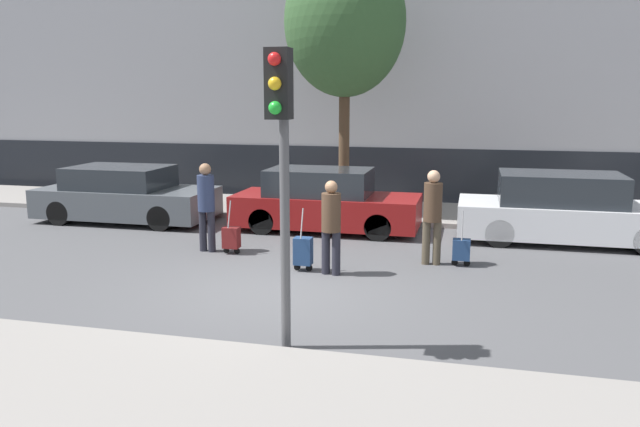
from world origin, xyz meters
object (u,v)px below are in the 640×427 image
parked_car_2 (565,211)px  trolley_left (231,238)px  parked_bicycle (579,203)px  pedestrian_left (206,202)px  pedestrian_right (433,211)px  parked_car_1 (324,202)px  pedestrian_center (331,222)px  traffic_light (281,140)px  parked_car_0 (125,196)px  bare_tree_near_crossing (345,23)px  trolley_center (303,251)px  trolley_right (461,250)px

parked_car_2 → trolley_left: 7.13m
parked_bicycle → pedestrian_left: bearing=-147.9°
pedestrian_left → trolley_left: bearing=179.9°
parked_car_2 → pedestrian_right: bearing=-136.4°
parked_bicycle → parked_car_1: bearing=-158.2°
pedestrian_center → traffic_light: (0.18, -3.44, 1.66)m
pedestrian_right → traffic_light: size_ratio=0.49×
parked_car_1 → parked_car_0: bearing=-178.8°
parked_car_1 → bare_tree_near_crossing: bearing=89.3°
trolley_center → pedestrian_right: 2.52m
parked_car_1 → trolley_center: size_ratio=3.73×
parked_car_0 → pedestrian_right: bearing=-16.7°
parked_car_2 → trolley_right: size_ratio=4.38×
pedestrian_left → bare_tree_near_crossing: (1.87, 4.62, 3.91)m
parked_car_1 → parked_car_2: size_ratio=0.94×
pedestrian_right → bare_tree_near_crossing: bearing=-62.7°
parked_car_1 → parked_car_2: (5.30, 0.09, 0.02)m
parked_car_0 → pedestrian_center: bearing=-29.4°
trolley_left → pedestrian_right: bearing=2.1°
parked_car_2 → traffic_light: (-4.16, -7.07, 1.92)m
pedestrian_center → pedestrian_right: bearing=44.0°
parked_car_0 → trolley_center: size_ratio=3.78×
trolley_right → parked_bicycle: 5.52m
pedestrian_right → traffic_light: bearing=69.1°
parked_car_2 → pedestrian_center: bearing=-140.1°
parked_car_1 → trolley_center: bearing=-83.0°
pedestrian_left → bare_tree_near_crossing: bare_tree_near_crossing is taller
pedestrian_center → trolley_center: (-0.54, 0.10, -0.59)m
parked_car_0 → trolley_right: bearing=-15.5°
pedestrian_right → trolley_center: bearing=21.4°
parked_car_0 → pedestrian_center: (6.09, -3.43, 0.30)m
pedestrian_left → pedestrian_right: size_ratio=1.01×
parked_car_2 → bare_tree_near_crossing: 7.07m
pedestrian_center → parked_car_2: bearing=50.7°
trolley_left → traffic_light: bearing=-60.9°
parked_car_2 → trolley_center: (-4.88, -3.52, -0.33)m
pedestrian_left → trolley_center: pedestrian_left is taller
parked_car_1 → trolley_right: parked_car_1 is taller
pedestrian_center → bare_tree_near_crossing: (-0.94, 5.64, 3.99)m
bare_tree_near_crossing → parked_car_0: bearing=-156.8°
parked_car_1 → parked_bicycle: 6.40m
parked_car_0 → parked_car_2: (10.43, 0.19, 0.04)m
parked_car_0 → pedestrian_center: pedestrian_center is taller
trolley_left → trolley_right: trolley_left is taller
trolley_left → pedestrian_right: 4.01m
parked_car_0 → trolley_center: (5.55, -3.33, -0.28)m
parked_car_2 → traffic_light: 8.42m
trolley_left → parked_bicycle: 8.77m
trolley_left → bare_tree_near_crossing: size_ratio=0.16×
trolley_center → parked_bicycle: bearing=46.5°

